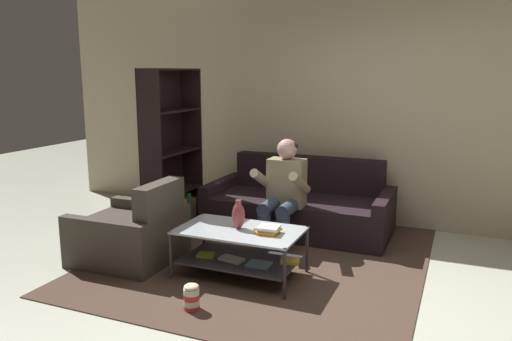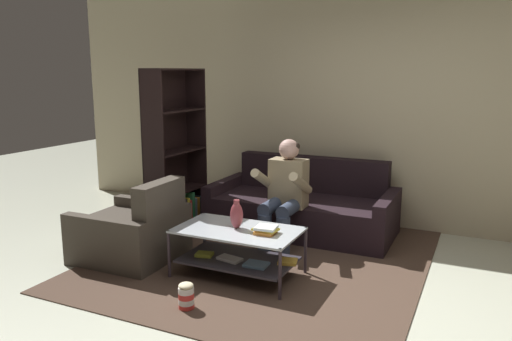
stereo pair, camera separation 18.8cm
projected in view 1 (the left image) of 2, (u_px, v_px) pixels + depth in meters
ground at (304, 307)px, 3.88m from camera, size 16.80×16.80×0.00m
back_partition at (370, 102)px, 5.82m from camera, size 8.40×0.12×2.90m
couch at (299, 208)px, 5.72m from camera, size 2.06×0.95×0.82m
person_seated_center at (283, 189)px, 5.15m from camera, size 0.50×0.58×1.12m
coffee_table at (241, 246)px, 4.42m from camera, size 1.09×0.63×0.44m
area_rug at (269, 254)px, 5.01m from camera, size 3.00×3.41×0.01m
vase at (238, 215)px, 4.39m from camera, size 0.12×0.12×0.26m
book_stack at (268, 230)px, 4.28m from camera, size 0.22×0.18×0.06m
bookshelf at (170, 175)px, 5.66m from camera, size 0.29×0.86×1.84m
armchair at (132, 235)px, 4.81m from camera, size 0.91×0.87×0.80m
popcorn_tub at (192, 297)px, 3.81m from camera, size 0.12×0.12×0.22m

